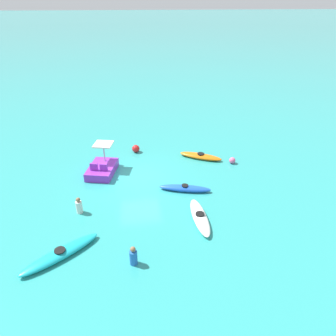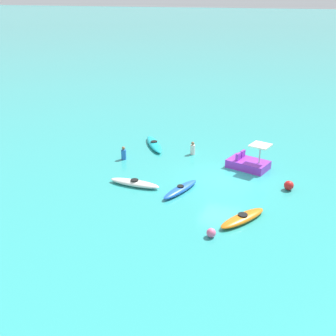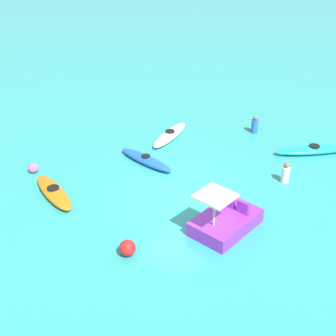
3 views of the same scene
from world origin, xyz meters
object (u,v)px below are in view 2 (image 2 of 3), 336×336
Objects in this scene: pedal_boat_purple at (248,163)px; person_by_kayaks at (193,149)px; buoy_red at (289,185)px; person_near_shore at (124,154)px; kayak_white at (135,183)px; kayak_orange at (243,218)px; buoy_pink at (211,233)px; kayak_blue at (181,189)px; kayak_cyan at (154,144)px.

pedal_boat_purple is 4.07m from person_by_kayaks.
person_near_shore is at bearing -2.85° from buoy_red.
person_near_shore reaches higher than kayak_white.
buoy_red is 0.60× the size of person_by_kayaks.
kayak_orange is (-6.48, 1.52, 0.00)m from kayak_white.
kayak_orange is 10.15m from person_near_shore.
buoy_pink is (0.97, 1.89, 0.05)m from kayak_orange.
person_by_kayaks is (3.96, -0.93, 0.05)m from pedal_boat_purple.
kayak_blue is at bearing -174.45° from kayak_white.
person_by_kayaks is at bearing -24.96° from buoy_red.
kayak_blue is at bearing -52.11° from buoy_pink.
person_near_shore is at bearing -40.09° from buoy_pink.
buoy_red reaches higher than kayak_white.
buoy_red reaches higher than buoy_pink.
buoy_pink is (-5.51, 3.41, 0.05)m from kayak_white.
kayak_orange is 1.07× the size of pedal_boat_purple.
kayak_white and kayak_orange have the same top height.
kayak_orange is at bearing 166.84° from kayak_white.
pedal_boat_purple is at bearing -79.91° from kayak_orange.
kayak_blue is 5.40m from pedal_boat_purple.
buoy_pink reaches higher than kayak_cyan.
kayak_cyan is 11.30m from kayak_orange.
pedal_boat_purple is 6.42× the size of buoy_pink.
kayak_blue and kayak_orange have the same top height.
kayak_cyan is 7.86× the size of buoy_pink.
pedal_boat_purple is at bearing -88.78° from buoy_pink.
person_near_shore is at bearing 11.99° from pedal_boat_purple.
kayak_orange is 4.57m from buoy_red.
kayak_orange is at bearing -117.20° from buoy_pink.
kayak_cyan is 3.74× the size of person_near_shore.
kayak_cyan is at bearing -53.61° from buoy_pink.
buoy_red is 0.60× the size of person_near_shore.
kayak_blue is 4.21m from kayak_orange.
kayak_blue is at bearing 149.26° from person_near_shore.
buoy_pink reaches higher than kayak_white.
buoy_red is at bearing -154.92° from kayak_blue.
person_near_shore reaches higher than kayak_cyan.
person_by_kayaks is at bearing -103.11° from kayak_white.
person_by_kayaks is (-3.03, 0.44, 0.22)m from kayak_cyan.
kayak_orange is 5.44× the size of buoy_red.
buoy_pink is 0.48× the size of person_near_shore.
kayak_white is at bearing 5.55° from kayak_blue.
kayak_orange is at bearing 136.10° from kayak_cyan.
person_by_kayaks is (5.11, -7.40, 0.22)m from kayak_orange.
buoy_pink is 0.48× the size of person_by_kayaks.
kayak_orange is 3.26× the size of person_near_shore.
person_near_shore is at bearing 75.27° from kayak_cyan.
buoy_red is at bearing 177.15° from person_near_shore.
person_by_kayaks reaches higher than kayak_white.
kayak_cyan is 12.08m from buoy_pink.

